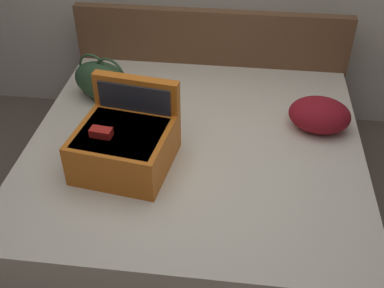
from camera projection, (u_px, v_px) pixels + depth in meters
ground_plane at (187, 258)px, 2.84m from camera, size 12.00×12.00×0.00m
bed at (195, 178)px, 2.98m from camera, size 1.95×1.90×0.57m
headboard at (210, 72)px, 3.62m from camera, size 1.99×0.08×0.97m
hard_case_large at (125, 143)px, 2.56m from camera, size 0.55×0.56×0.43m
duffel_bag at (103, 81)px, 3.09m from camera, size 0.47×0.34×0.32m
pillow_near_headboard at (319, 115)px, 2.85m from camera, size 0.41×0.33×0.20m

